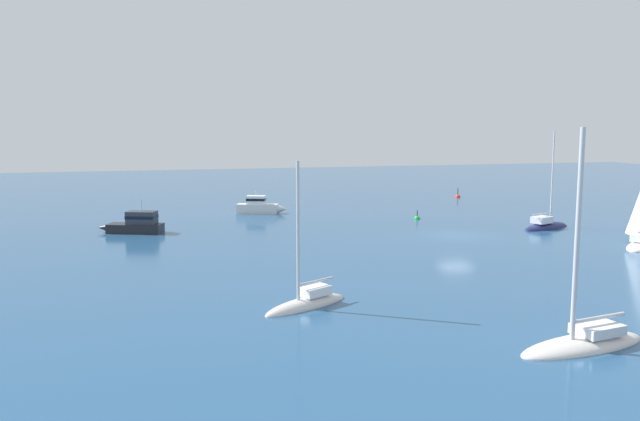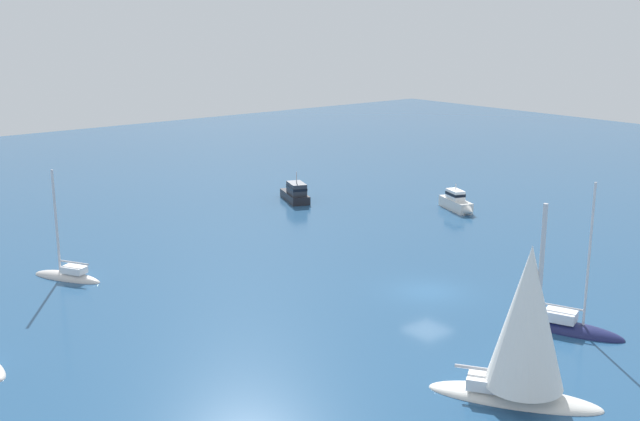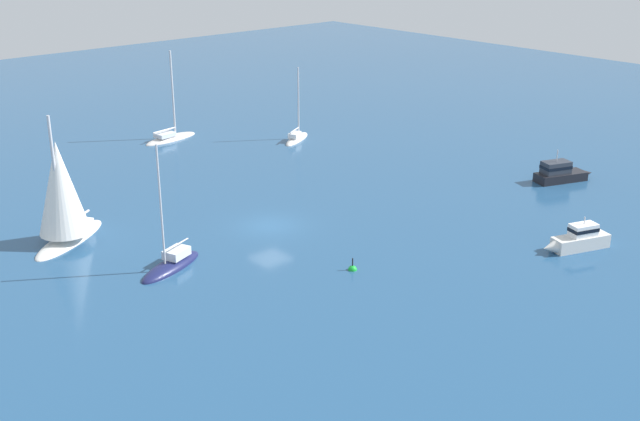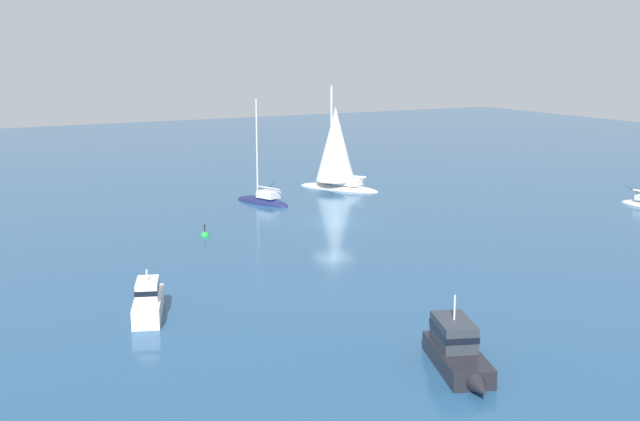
{
  "view_description": "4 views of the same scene",
  "coord_description": "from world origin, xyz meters",
  "px_view_note": "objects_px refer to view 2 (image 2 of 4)",
  "views": [
    {
      "loc": [
        23.39,
        45.14,
        8.64
      ],
      "look_at": [
        10.46,
        -1.83,
        2.12
      ],
      "focal_mm": 36.52,
      "sensor_mm": 36.0,
      "label": 1
    },
    {
      "loc": [
        -30.23,
        32.85,
        16.13
      ],
      "look_at": [
        12.11,
        -1.38,
        2.46
      ],
      "focal_mm": 43.68,
      "sensor_mm": 36.0,
      "label": 2
    },
    {
      "loc": [
        -31.93,
        -40.92,
        20.66
      ],
      "look_at": [
        3.73,
        -1.13,
        0.54
      ],
      "focal_mm": 44.44,
      "sensor_mm": 36.0,
      "label": 3
    },
    {
      "loc": [
        46.17,
        -25.95,
        11.96
      ],
      "look_at": [
        1.01,
        -1.65,
        1.25
      ],
      "focal_mm": 44.07,
      "sensor_mm": 36.0,
      "label": 4
    }
  ],
  "objects_px": {
    "sailboat": "(571,329)",
    "launch": "(457,203)",
    "sloop": "(525,331)",
    "motor_cruiser": "(295,193)",
    "sloop_1": "(68,276)",
    "mooring_buoy": "(532,265)"
  },
  "relations": [
    {
      "from": "sailboat",
      "to": "mooring_buoy",
      "type": "relative_size",
      "value": 8.13
    },
    {
      "from": "sailboat",
      "to": "mooring_buoy",
      "type": "height_order",
      "value": "sailboat"
    },
    {
      "from": "sloop_1",
      "to": "sailboat",
      "type": "relative_size",
      "value": 0.86
    },
    {
      "from": "sloop_1",
      "to": "motor_cruiser",
      "type": "bearing_deg",
      "value": -100.54
    },
    {
      "from": "motor_cruiser",
      "to": "mooring_buoy",
      "type": "distance_m",
      "value": 24.76
    },
    {
      "from": "sailboat",
      "to": "sloop_1",
      "type": "bearing_deg",
      "value": -166.0
    },
    {
      "from": "sailboat",
      "to": "launch",
      "type": "xyz_separation_m",
      "value": [
        21.32,
        -15.29,
        0.55
      ]
    },
    {
      "from": "sloop",
      "to": "sailboat",
      "type": "height_order",
      "value": "sloop"
    },
    {
      "from": "sloop_1",
      "to": "motor_cruiser",
      "type": "distance_m",
      "value": 25.34
    },
    {
      "from": "sailboat",
      "to": "motor_cruiser",
      "type": "xyz_separation_m",
      "value": [
        32.87,
        -6.72,
        0.58
      ]
    },
    {
      "from": "sailboat",
      "to": "motor_cruiser",
      "type": "relative_size",
      "value": 1.6
    },
    {
      "from": "mooring_buoy",
      "to": "sailboat",
      "type": "bearing_deg",
      "value": 136.29
    },
    {
      "from": "mooring_buoy",
      "to": "sloop",
      "type": "bearing_deg",
      "value": 124.76
    },
    {
      "from": "sloop",
      "to": "sloop_1",
      "type": "relative_size",
      "value": 1.24
    },
    {
      "from": "sloop_1",
      "to": "mooring_buoy",
      "type": "height_order",
      "value": "sloop_1"
    },
    {
      "from": "sloop",
      "to": "mooring_buoy",
      "type": "distance_m",
      "value": 19.76
    },
    {
      "from": "sailboat",
      "to": "launch",
      "type": "distance_m",
      "value": 26.24
    },
    {
      "from": "motor_cruiser",
      "to": "launch",
      "type": "xyz_separation_m",
      "value": [
        -11.54,
        -8.57,
        -0.03
      ]
    },
    {
      "from": "sloop",
      "to": "sloop_1",
      "type": "distance_m",
      "value": 29.5
    },
    {
      "from": "launch",
      "to": "sailboat",
      "type": "bearing_deg",
      "value": -15.53
    },
    {
      "from": "sloop",
      "to": "motor_cruiser",
      "type": "bearing_deg",
      "value": 124.67
    },
    {
      "from": "sloop_1",
      "to": "sloop",
      "type": "bearing_deg",
      "value": 169.24
    }
  ]
}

